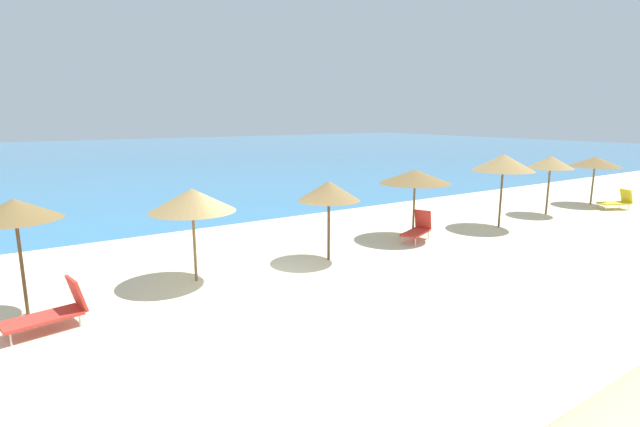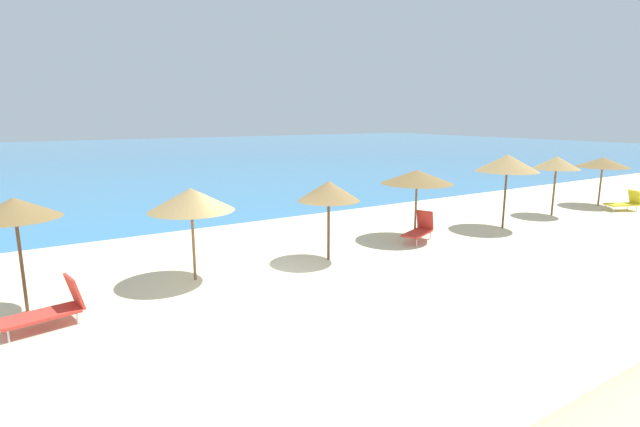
% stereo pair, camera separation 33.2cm
% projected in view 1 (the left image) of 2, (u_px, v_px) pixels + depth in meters
% --- Properties ---
extents(ground_plane, '(160.00, 160.00, 0.00)m').
position_uv_depth(ground_plane, '(266.00, 284.00, 12.90)').
color(ground_plane, beige).
extents(sea_water, '(160.00, 79.25, 0.01)m').
position_uv_depth(sea_water, '(64.00, 158.00, 51.19)').
color(sea_water, teal).
rests_on(sea_water, ground_plane).
extents(beach_umbrella_3, '(1.91, 1.91, 2.68)m').
position_uv_depth(beach_umbrella_3, '(15.00, 210.00, 10.47)').
color(beach_umbrella_3, brown).
rests_on(beach_umbrella_3, ground_plane).
extents(beach_umbrella_4, '(2.29, 2.29, 2.56)m').
position_uv_depth(beach_umbrella_4, '(192.00, 200.00, 12.73)').
color(beach_umbrella_4, brown).
rests_on(beach_umbrella_4, ground_plane).
extents(beach_umbrella_5, '(1.92, 1.92, 2.50)m').
position_uv_depth(beach_umbrella_5, '(329.00, 191.00, 14.65)').
color(beach_umbrella_5, brown).
rests_on(beach_umbrella_5, ground_plane).
extents(beach_umbrella_6, '(2.59, 2.59, 2.53)m').
position_uv_depth(beach_umbrella_6, '(415.00, 177.00, 17.34)').
color(beach_umbrella_6, brown).
rests_on(beach_umbrella_6, ground_plane).
extents(beach_umbrella_7, '(2.43, 2.43, 2.95)m').
position_uv_depth(beach_umbrella_7, '(503.00, 163.00, 18.97)').
color(beach_umbrella_7, brown).
rests_on(beach_umbrella_7, ground_plane).
extents(beach_umbrella_8, '(2.01, 2.01, 2.67)m').
position_uv_depth(beach_umbrella_8, '(551.00, 162.00, 21.59)').
color(beach_umbrella_8, brown).
rests_on(beach_umbrella_8, ground_plane).
extents(beach_umbrella_9, '(2.46, 2.46, 2.42)m').
position_uv_depth(beach_umbrella_9, '(595.00, 162.00, 24.04)').
color(beach_umbrella_9, brown).
rests_on(beach_umbrella_9, ground_plane).
extents(lounge_chair_0, '(1.68, 0.95, 1.02)m').
position_uv_depth(lounge_chair_0, '(52.00, 311.00, 10.14)').
color(lounge_chair_0, red).
rests_on(lounge_chair_0, ground_plane).
extents(lounge_chair_1, '(1.62, 1.18, 0.97)m').
position_uv_depth(lounge_chair_1, '(617.00, 201.00, 23.14)').
color(lounge_chair_1, yellow).
rests_on(lounge_chair_1, ground_plane).
extents(lounge_chair_2, '(1.60, 1.13, 1.05)m').
position_uv_depth(lounge_chair_2, '(418.00, 229.00, 17.33)').
color(lounge_chair_2, red).
rests_on(lounge_chair_2, ground_plane).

